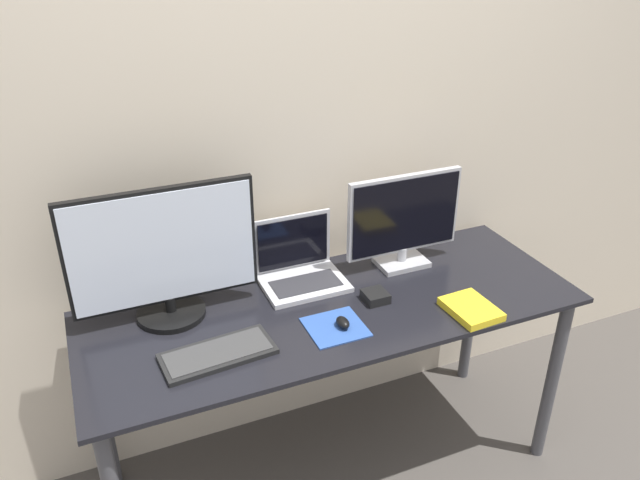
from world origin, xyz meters
The scene contains 10 objects.
wall_back centered at (0.00, 0.71, 1.25)m, with size 7.00×0.05×2.50m.
desk centered at (0.00, 0.32, 0.67)m, with size 1.75×0.64×0.78m.
monitor_left centered at (-0.53, 0.49, 1.01)m, with size 0.62×0.23×0.47m.
monitor_right centered at (0.36, 0.49, 0.97)m, with size 0.46×0.14×0.37m.
laptop centered at (-0.05, 0.53, 0.84)m, with size 0.30×0.23×0.24m.
keyboard centered at (-0.44, 0.20, 0.79)m, with size 0.36×0.18×0.02m.
mousepad centered at (-0.05, 0.20, 0.78)m, with size 0.19×0.18×0.00m.
mouse centered at (-0.03, 0.19, 0.80)m, with size 0.04×0.06×0.03m.
book centered at (0.42, 0.10, 0.79)m, with size 0.16×0.20×0.03m.
power_brick centered at (0.15, 0.29, 0.80)m, with size 0.08×0.09×0.03m.
Camera 1 is at (-0.76, -1.34, 1.99)m, focal length 35.00 mm.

